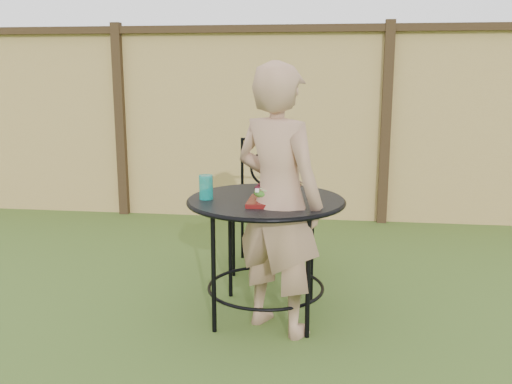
# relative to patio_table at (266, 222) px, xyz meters

# --- Properties ---
(ground) EXTENTS (60.00, 60.00, 0.00)m
(ground) POSITION_rel_patio_table_xyz_m (-0.43, 0.13, -0.59)
(ground) COLOR #264516
(ground) RESTS_ON ground
(fence) EXTENTS (8.00, 0.12, 1.90)m
(fence) POSITION_rel_patio_table_xyz_m (-0.43, 2.33, 0.36)
(fence) COLOR #E7C672
(fence) RESTS_ON ground
(patio_table) EXTENTS (0.92, 0.92, 0.72)m
(patio_table) POSITION_rel_patio_table_xyz_m (0.00, 0.00, 0.00)
(patio_table) COLOR black
(patio_table) RESTS_ON ground
(patio_chair) EXTENTS (0.46, 0.46, 0.95)m
(patio_chair) POSITION_rel_patio_table_xyz_m (-0.11, 0.89, -0.08)
(patio_chair) COLOR black
(patio_chair) RESTS_ON ground
(diner) EXTENTS (0.66, 0.59, 1.50)m
(diner) POSITION_rel_patio_table_xyz_m (0.09, -0.17, 0.17)
(diner) COLOR #A67B5F
(diner) RESTS_ON ground
(salad_plate) EXTENTS (0.27, 0.27, 0.02)m
(salad_plate) POSITION_rel_patio_table_xyz_m (0.05, -0.13, 0.15)
(salad_plate) COLOR #43090B
(salad_plate) RESTS_ON patio_table
(salad) EXTENTS (0.21, 0.21, 0.08)m
(salad) POSITION_rel_patio_table_xyz_m (0.05, -0.13, 0.20)
(salad) COLOR #235614
(salad) RESTS_ON salad_plate
(fork) EXTENTS (0.01, 0.01, 0.18)m
(fork) POSITION_rel_patio_table_xyz_m (0.06, -0.13, 0.33)
(fork) COLOR silver
(fork) RESTS_ON salad
(drinking_glass) EXTENTS (0.08, 0.08, 0.14)m
(drinking_glass) POSITION_rel_patio_table_xyz_m (-0.34, -0.06, 0.21)
(drinking_glass) COLOR #0B8980
(drinking_glass) RESTS_ON patio_table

